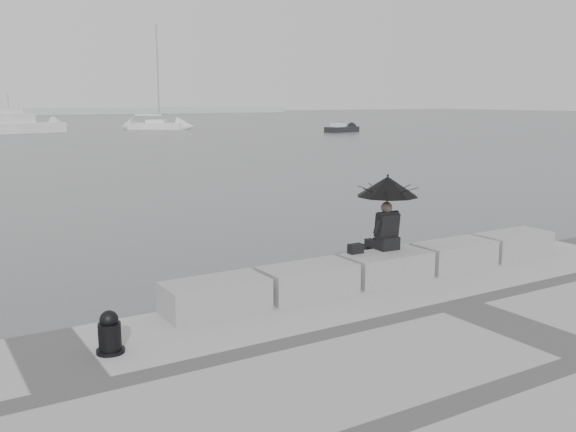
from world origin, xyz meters
TOP-DOWN VIEW (x-y plane):
  - ground at (0.00, 0.00)m, footprint 360.00×360.00m
  - stone_block_far_left at (-3.40, -0.45)m, footprint 1.60×0.80m
  - stone_block_left at (-1.70, -0.45)m, footprint 1.60×0.80m
  - stone_block_centre at (0.00, -0.45)m, footprint 1.60×0.80m
  - stone_block_right at (1.70, -0.45)m, footprint 1.60×0.80m
  - stone_block_far_right at (3.40, -0.45)m, footprint 1.60×0.80m
  - seated_person at (0.19, -0.20)m, footprint 1.13×1.13m
  - bag at (-0.49, -0.17)m, footprint 0.27×0.15m
  - mooring_bollard at (-5.25, -1.23)m, footprint 0.36×0.36m
  - sailboat_right at (20.83, 68.58)m, footprint 6.76×5.92m
  - motor_cruiser at (4.60, 67.72)m, footprint 10.14×4.85m
  - small_motorboat at (36.73, 51.07)m, footprint 4.68×2.61m

SIDE VIEW (x-z plane):
  - ground at x=0.00m, z-range 0.00..0.00m
  - small_motorboat at x=36.73m, z-range -0.23..0.87m
  - sailboat_right at x=20.83m, z-range -5.91..6.99m
  - mooring_bollard at x=-5.25m, z-range 0.45..1.03m
  - stone_block_far_left at x=-3.40m, z-range 0.50..1.00m
  - stone_block_left at x=-1.70m, z-range 0.50..1.00m
  - stone_block_centre at x=0.00m, z-range 0.50..1.00m
  - stone_block_right at x=1.70m, z-range 0.50..1.00m
  - stone_block_far_right at x=3.40m, z-range 0.50..1.00m
  - motor_cruiser at x=4.60m, z-range -1.36..3.14m
  - bag at x=-0.49m, z-range 1.00..1.17m
  - seated_person at x=0.19m, z-range 1.30..2.69m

